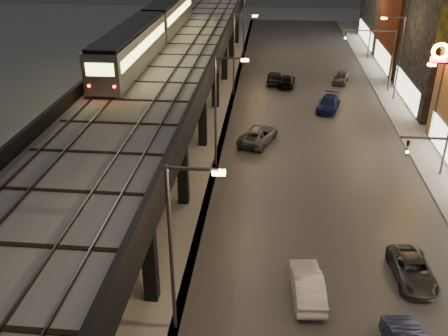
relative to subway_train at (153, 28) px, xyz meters
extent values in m
cube|color=#46474D|center=(16.00, -9.52, -8.22)|extent=(17.00, 120.00, 0.06)
cube|color=#9FA1A8|center=(26.00, -9.52, -8.18)|extent=(4.00, 120.00, 0.14)
cube|color=#9FA1A8|center=(2.50, -9.52, -8.22)|extent=(11.00, 120.00, 0.06)
cube|color=black|center=(2.50, -12.52, -2.45)|extent=(9.00, 100.00, 1.00)
cube|color=black|center=(-1.20, -29.52, -5.60)|extent=(0.70, 0.70, 5.30)
cube|color=black|center=(6.20, -29.52, -5.60)|extent=(0.70, 0.70, 5.30)
cube|color=black|center=(2.50, -29.52, -3.10)|extent=(8.00, 0.60, 0.50)
cube|color=black|center=(-1.20, -19.52, -5.60)|extent=(0.70, 0.70, 5.30)
cube|color=black|center=(6.20, -19.52, -5.60)|extent=(0.70, 0.70, 5.30)
cube|color=black|center=(2.50, -19.52, -3.10)|extent=(8.00, 0.60, 0.50)
cube|color=black|center=(-1.20, -9.52, -5.60)|extent=(0.70, 0.70, 5.30)
cube|color=black|center=(6.20, -9.52, -5.60)|extent=(0.70, 0.70, 5.30)
cube|color=black|center=(2.50, -9.52, -3.10)|extent=(8.00, 0.60, 0.50)
cube|color=black|center=(-1.20, 0.48, -5.60)|extent=(0.70, 0.70, 5.30)
cube|color=black|center=(6.20, 0.48, -5.60)|extent=(0.70, 0.70, 5.30)
cube|color=black|center=(2.50, 0.48, -3.10)|extent=(8.00, 0.60, 0.50)
cube|color=black|center=(-1.20, 10.48, -5.60)|extent=(0.70, 0.70, 5.30)
cube|color=black|center=(6.20, 10.48, -5.60)|extent=(0.70, 0.70, 5.30)
cube|color=black|center=(2.50, 10.48, -3.10)|extent=(8.00, 0.60, 0.50)
cube|color=black|center=(-1.20, 20.48, -5.60)|extent=(0.70, 0.70, 5.30)
cube|color=black|center=(6.20, 20.48, -5.60)|extent=(0.70, 0.70, 5.30)
cube|color=black|center=(2.50, 20.48, -3.10)|extent=(8.00, 0.60, 0.50)
cube|color=black|center=(-1.20, 30.48, -5.60)|extent=(0.70, 0.70, 5.30)
cube|color=black|center=(6.20, 30.48, -5.60)|extent=(0.70, 0.70, 5.30)
cube|color=black|center=(2.50, 30.48, -3.10)|extent=(8.00, 0.60, 0.50)
cube|color=#B2B7C1|center=(2.50, -12.52, -1.87)|extent=(8.40, 100.00, 0.16)
cube|color=#332D28|center=(-0.72, -12.52, -1.71)|extent=(0.08, 98.00, 0.16)
cube|color=#332D28|center=(0.72, -12.52, -1.71)|extent=(0.08, 98.00, 0.16)
cube|color=#332D28|center=(3.78, -12.52, -1.71)|extent=(0.08, 98.00, 0.16)
cube|color=#332D28|center=(5.22, -12.52, -1.71)|extent=(0.08, 98.00, 0.16)
cube|color=black|center=(2.50, -26.52, -1.76)|extent=(7.80, 0.24, 0.06)
cube|color=black|center=(2.50, -10.52, -1.76)|extent=(7.80, 0.24, 0.06)
cube|color=black|center=(2.50, 5.48, -1.76)|extent=(7.80, 0.24, 0.06)
cube|color=black|center=(2.50, 21.48, -1.76)|extent=(7.80, 0.24, 0.06)
cube|color=black|center=(6.85, -12.52, -1.40)|extent=(0.30, 100.00, 1.10)
cube|color=black|center=(-1.85, -12.52, -1.40)|extent=(0.30, 100.00, 1.10)
cube|color=beige|center=(26.45, 3.48, -6.65)|extent=(0.10, 10.40, 2.40)
cube|color=maroon|center=(32.50, 17.48, -3.25)|extent=(12.00, 12.00, 10.00)
cube|color=beige|center=(26.45, 17.48, -6.65)|extent=(0.10, 9.60, 2.40)
cube|color=#323239|center=(32.50, 31.48, -2.75)|extent=(12.00, 16.00, 11.00)
cube|color=beige|center=(26.45, 31.48, -6.65)|extent=(0.10, 12.80, 2.40)
cylinder|color=#38383A|center=(7.80, -31.52, -3.75)|extent=(0.18, 0.18, 9.00)
cube|color=#38383A|center=(8.90, -31.52, 0.65)|extent=(2.20, 0.12, 0.12)
cube|color=#EE8C44|center=(10.00, -31.52, 0.53)|extent=(0.55, 0.28, 0.18)
cylinder|color=#38383A|center=(7.80, -13.52, -3.75)|extent=(0.18, 0.18, 9.00)
cube|color=#38383A|center=(8.90, -13.52, 0.65)|extent=(2.20, 0.12, 0.12)
cube|color=#EE8C44|center=(10.00, -13.52, 0.53)|extent=(0.55, 0.28, 0.18)
cube|color=#38383A|center=(24.40, -13.52, 0.65)|extent=(2.20, 0.12, 0.12)
cube|color=#EE8C44|center=(23.30, -13.52, 0.53)|extent=(0.55, 0.28, 0.18)
cylinder|color=#38383A|center=(7.80, 4.48, -3.75)|extent=(0.18, 0.18, 9.00)
cube|color=#38383A|center=(8.90, 4.48, 0.65)|extent=(2.20, 0.12, 0.12)
cube|color=#EE8C44|center=(10.00, 4.48, 0.53)|extent=(0.55, 0.28, 0.18)
cylinder|color=#38383A|center=(25.50, 4.48, -3.75)|extent=(0.18, 0.18, 9.00)
cube|color=#38383A|center=(24.40, 4.48, 0.65)|extent=(2.20, 0.12, 0.12)
cube|color=#EE8C44|center=(23.30, 4.48, 0.53)|extent=(0.55, 0.28, 0.18)
cylinder|color=#38383A|center=(7.80, 22.48, -3.75)|extent=(0.18, 0.18, 9.00)
cylinder|color=#38383A|center=(25.50, 22.48, -3.75)|extent=(0.18, 0.18, 9.00)
imported|color=black|center=(20.00, -22.52, -1.85)|extent=(0.20, 0.16, 1.00)
sphere|color=#0CFF26|center=(20.00, -22.67, -2.10)|extent=(0.18, 0.18, 0.18)
cylinder|color=#38383A|center=(25.50, 7.48, -4.75)|extent=(0.20, 0.20, 7.00)
cube|color=#38383A|center=(22.50, 7.48, -1.35)|extent=(6.00, 0.12, 0.12)
imported|color=black|center=(20.00, 7.48, -1.85)|extent=(0.20, 0.16, 1.00)
sphere|color=#0CFF26|center=(20.00, 7.33, -2.10)|extent=(0.18, 0.18, 0.18)
cube|color=gray|center=(0.00, -8.35, -0.10)|extent=(2.68, 16.18, 3.05)
cube|color=black|center=(0.00, -8.35, 1.54)|extent=(2.40, 15.72, 0.23)
cube|color=#F4DE69|center=(-1.35, -8.35, 0.31)|extent=(0.05, 14.80, 0.83)
cube|color=#F4DE69|center=(1.35, -8.35, 0.31)|extent=(0.05, 14.80, 0.83)
cube|color=gray|center=(0.00, 8.36, -0.10)|extent=(2.68, 16.18, 3.05)
cube|color=#F4DE69|center=(-1.35, 8.36, 0.31)|extent=(0.05, 14.80, 0.83)
cube|color=#F4DE69|center=(1.35, 8.36, 0.31)|extent=(0.05, 14.80, 0.83)
cube|color=#F4DE69|center=(0.00, -16.45, 0.36)|extent=(2.03, 0.05, 0.92)
sphere|color=#FF0C0C|center=(-0.92, -16.47, -0.84)|extent=(0.18, 0.18, 0.18)
sphere|color=#FF0C0C|center=(0.92, -16.47, -0.84)|extent=(0.18, 0.18, 0.18)
imported|color=white|center=(14.35, -28.57, -7.52)|extent=(1.92, 4.55, 1.46)
imported|color=#51535A|center=(11.06, -8.59, -7.54)|extent=(3.93, 5.59, 1.42)
imported|color=black|center=(13.82, 8.32, -7.61)|extent=(2.22, 4.55, 1.27)
imported|color=black|center=(12.33, 9.30, -7.54)|extent=(1.81, 4.22, 1.42)
imported|color=#37393C|center=(20.28, -26.65, -7.64)|extent=(2.28, 4.52, 1.23)
imported|color=#101650|center=(18.05, 0.47, -7.56)|extent=(3.09, 5.09, 1.38)
imported|color=#43464B|center=(20.39, 10.24, -7.61)|extent=(2.46, 4.05, 1.29)
cylinder|color=#38383A|center=(26.50, -6.77, -4.66)|extent=(0.24, 0.24, 7.17)
cube|color=#FF0C0C|center=(26.50, -6.77, -0.81)|extent=(2.51, 0.25, 0.45)
torus|color=yellow|center=(25.92, -6.77, -0.09)|extent=(1.47, 0.38, 1.45)
camera|label=1|loc=(11.98, -49.64, 10.00)|focal=40.00mm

